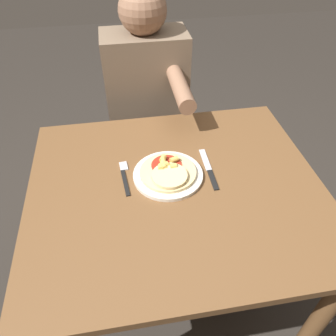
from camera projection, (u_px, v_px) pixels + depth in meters
ground_plane at (174, 292)px, 1.65m from camera, size 8.00×8.00×0.00m
dining_table at (176, 209)px, 1.22m from camera, size 1.02×0.88×0.77m
plate at (168, 175)px, 1.17m from camera, size 0.25×0.25×0.01m
pizza at (168, 172)px, 1.15m from camera, size 0.20×0.20×0.04m
fork at (125, 176)px, 1.17m from camera, size 0.03×0.18×0.00m
knife at (209, 169)px, 1.20m from camera, size 0.02×0.22×0.00m
person_diner at (147, 97)px, 1.65m from camera, size 0.39×0.52×1.25m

